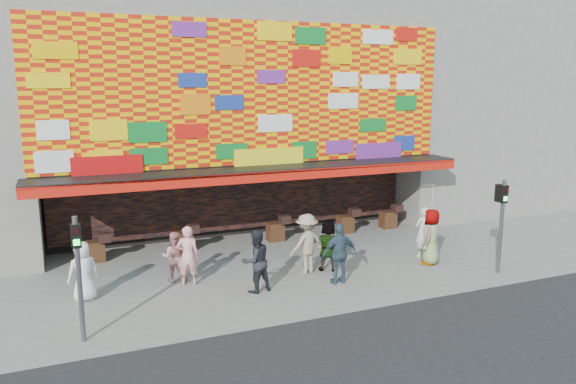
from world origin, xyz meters
name	(u,v)px	position (x,y,z in m)	size (l,w,h in m)	color
ground	(300,284)	(0.00, 0.00, 0.00)	(90.00, 90.00, 0.00)	slate
shop_building	(221,99)	(0.00, 8.18, 5.23)	(15.20, 9.40, 10.00)	gray
neighbor_right	(475,80)	(13.00, 8.00, 6.00)	(11.00, 8.00, 12.00)	gray
signal_left	(78,265)	(-6.20, -1.50, 1.86)	(0.22, 0.20, 3.00)	#59595B
signal_right	(502,216)	(6.20, -1.50, 1.86)	(0.22, 0.20, 3.00)	#59595B
ped_a	(83,271)	(-6.04, 1.11, 0.85)	(0.83, 0.54, 1.69)	white
ped_b	(188,255)	(-3.10, 1.25, 0.90)	(0.66, 0.43, 1.80)	pink
ped_c	(256,261)	(-1.42, -0.07, 0.92)	(0.89, 0.70, 1.84)	black
ped_d	(307,244)	(0.59, 0.84, 0.95)	(1.23, 0.71, 1.91)	gray
ped_e	(340,253)	(1.11, -0.39, 0.93)	(1.09, 0.45, 1.86)	#344A5B
ped_f	(328,245)	(1.32, 0.78, 0.83)	(1.54, 0.49, 1.67)	gray
ped_g	(431,237)	(4.76, 0.07, 0.93)	(0.91, 0.59, 1.86)	gray
ped_h	(423,232)	(4.99, 0.84, 0.87)	(0.64, 0.42, 1.75)	silver
ped_i	(174,257)	(-3.42, 1.67, 0.77)	(0.75, 0.59, 1.55)	#D08787
parasol	(433,199)	(4.76, 0.07, 2.21)	(1.20, 1.22, 1.97)	#F2E298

